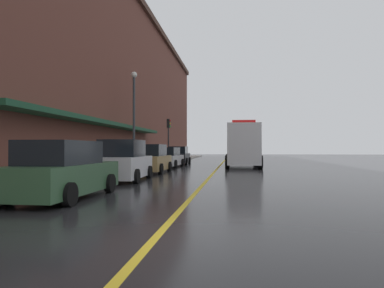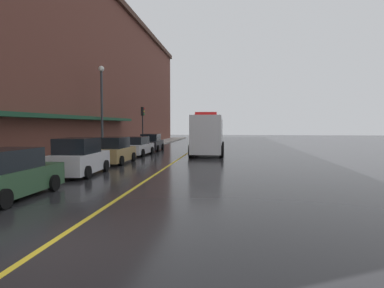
{
  "view_description": "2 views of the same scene",
  "coord_description": "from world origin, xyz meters",
  "px_view_note": "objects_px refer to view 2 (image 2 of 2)",
  "views": [
    {
      "loc": [
        1.36,
        -5.79,
        1.53
      ],
      "look_at": [
        -2.84,
        27.36,
        1.93
      ],
      "focal_mm": 32.24,
      "sensor_mm": 36.0,
      "label": 1
    },
    {
      "loc": [
        3.92,
        -6.75,
        2.59
      ],
      "look_at": [
        0.4,
        23.83,
        0.85
      ],
      "focal_mm": 31.72,
      "sensor_mm": 36.0,
      "label": 2
    }
  ],
  "objects_px": {
    "parking_meter_0": "(114,144)",
    "traffic_light_near": "(143,119)",
    "parked_car_1": "(79,158)",
    "parking_meter_1": "(53,154)",
    "parked_car_2": "(114,151)",
    "street_lamp_left": "(102,101)",
    "parked_car_0": "(6,176)",
    "parked_car_4": "(151,143)",
    "parked_car_3": "(137,146)",
    "box_truck": "(208,135)"
  },
  "relations": [
    {
      "from": "parking_meter_0",
      "to": "traffic_light_near",
      "type": "height_order",
      "value": "traffic_light_near"
    },
    {
      "from": "parked_car_1",
      "to": "parking_meter_0",
      "type": "relative_size",
      "value": 3.24
    },
    {
      "from": "parked_car_1",
      "to": "traffic_light_near",
      "type": "distance_m",
      "value": 18.33
    },
    {
      "from": "traffic_light_near",
      "to": "parking_meter_1",
      "type": "bearing_deg",
      "value": -90.2
    },
    {
      "from": "parked_car_2",
      "to": "street_lamp_left",
      "type": "relative_size",
      "value": 0.61
    },
    {
      "from": "parked_car_0",
      "to": "parked_car_4",
      "type": "bearing_deg",
      "value": 0.57
    },
    {
      "from": "parking_meter_0",
      "to": "traffic_light_near",
      "type": "bearing_deg",
      "value": 89.59
    },
    {
      "from": "parking_meter_0",
      "to": "street_lamp_left",
      "type": "distance_m",
      "value": 3.54
    },
    {
      "from": "parked_car_3",
      "to": "parked_car_1",
      "type": "bearing_deg",
      "value": -177.01
    },
    {
      "from": "parked_car_3",
      "to": "parking_meter_0",
      "type": "xyz_separation_m",
      "value": [
        -1.31,
        -1.89,
        0.31
      ]
    },
    {
      "from": "traffic_light_near",
      "to": "parked_car_2",
      "type": "bearing_deg",
      "value": -83.78
    },
    {
      "from": "parked_car_2",
      "to": "parking_meter_1",
      "type": "distance_m",
      "value": 5.39
    },
    {
      "from": "parked_car_4",
      "to": "traffic_light_near",
      "type": "relative_size",
      "value": 0.99
    },
    {
      "from": "street_lamp_left",
      "to": "parking_meter_0",
      "type": "bearing_deg",
      "value": 59.35
    },
    {
      "from": "parked_car_2",
      "to": "street_lamp_left",
      "type": "xyz_separation_m",
      "value": [
        -2.06,
        3.2,
        3.58
      ]
    },
    {
      "from": "parked_car_1",
      "to": "street_lamp_left",
      "type": "relative_size",
      "value": 0.62
    },
    {
      "from": "parked_car_2",
      "to": "street_lamp_left",
      "type": "distance_m",
      "value": 5.22
    },
    {
      "from": "parked_car_0",
      "to": "parked_car_2",
      "type": "height_order",
      "value": "parked_car_2"
    },
    {
      "from": "parked_car_3",
      "to": "box_truck",
      "type": "height_order",
      "value": "box_truck"
    },
    {
      "from": "parked_car_2",
      "to": "box_truck",
      "type": "bearing_deg",
      "value": -37.4
    },
    {
      "from": "parked_car_1",
      "to": "box_truck",
      "type": "distance_m",
      "value": 14.14
    },
    {
      "from": "parked_car_4",
      "to": "box_truck",
      "type": "distance_m",
      "value": 7.1
    },
    {
      "from": "parked_car_2",
      "to": "box_truck",
      "type": "relative_size",
      "value": 0.52
    },
    {
      "from": "traffic_light_near",
      "to": "parked_car_4",
      "type": "bearing_deg",
      "value": -50.3
    },
    {
      "from": "parked_car_1",
      "to": "traffic_light_near",
      "type": "xyz_separation_m",
      "value": [
        -1.42,
        18.14,
        2.27
      ]
    },
    {
      "from": "parked_car_1",
      "to": "traffic_light_near",
      "type": "height_order",
      "value": "traffic_light_near"
    },
    {
      "from": "parked_car_0",
      "to": "parking_meter_1",
      "type": "distance_m",
      "value": 6.04
    },
    {
      "from": "parking_meter_1",
      "to": "traffic_light_near",
      "type": "relative_size",
      "value": 0.31
    },
    {
      "from": "parked_car_2",
      "to": "parked_car_4",
      "type": "distance_m",
      "value": 11.29
    },
    {
      "from": "parked_car_1",
      "to": "parked_car_2",
      "type": "bearing_deg",
      "value": -1.88
    },
    {
      "from": "parked_car_1",
      "to": "parking_meter_0",
      "type": "height_order",
      "value": "parked_car_1"
    },
    {
      "from": "parking_meter_0",
      "to": "parked_car_4",
      "type": "bearing_deg",
      "value": 79.46
    },
    {
      "from": "parking_meter_0",
      "to": "traffic_light_near",
      "type": "distance_m",
      "value": 8.84
    },
    {
      "from": "parking_meter_0",
      "to": "street_lamp_left",
      "type": "height_order",
      "value": "street_lamp_left"
    },
    {
      "from": "parked_car_1",
      "to": "parked_car_2",
      "type": "height_order",
      "value": "parked_car_1"
    },
    {
      "from": "parked_car_3",
      "to": "traffic_light_near",
      "type": "relative_size",
      "value": 1.06
    },
    {
      "from": "parked_car_0",
      "to": "parking_meter_1",
      "type": "bearing_deg",
      "value": 14.37
    },
    {
      "from": "box_truck",
      "to": "traffic_light_near",
      "type": "bearing_deg",
      "value": -126.83
    },
    {
      "from": "box_truck",
      "to": "parking_meter_0",
      "type": "height_order",
      "value": "box_truck"
    },
    {
      "from": "parking_meter_0",
      "to": "box_truck",
      "type": "bearing_deg",
      "value": 24.52
    },
    {
      "from": "parking_meter_0",
      "to": "parked_car_1",
      "type": "bearing_deg",
      "value": -81.19
    },
    {
      "from": "parked_car_4",
      "to": "box_truck",
      "type": "xyz_separation_m",
      "value": [
        5.96,
        -3.76,
        0.92
      ]
    },
    {
      "from": "parked_car_3",
      "to": "traffic_light_near",
      "type": "bearing_deg",
      "value": 12.72
    },
    {
      "from": "parking_meter_0",
      "to": "street_lamp_left",
      "type": "xyz_separation_m",
      "value": [
        -0.6,
        -1.01,
        3.34
      ]
    },
    {
      "from": "parked_car_3",
      "to": "parking_meter_1",
      "type": "bearing_deg",
      "value": 175.52
    },
    {
      "from": "parked_car_3",
      "to": "box_truck",
      "type": "distance_m",
      "value": 6.21
    },
    {
      "from": "parked_car_4",
      "to": "parking_meter_0",
      "type": "bearing_deg",
      "value": 168.01
    },
    {
      "from": "parking_meter_1",
      "to": "parked_car_2",
      "type": "bearing_deg",
      "value": 74.29
    },
    {
      "from": "parking_meter_0",
      "to": "parked_car_2",
      "type": "bearing_deg",
      "value": -70.92
    },
    {
      "from": "box_truck",
      "to": "street_lamp_left",
      "type": "relative_size",
      "value": 1.17
    }
  ]
}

